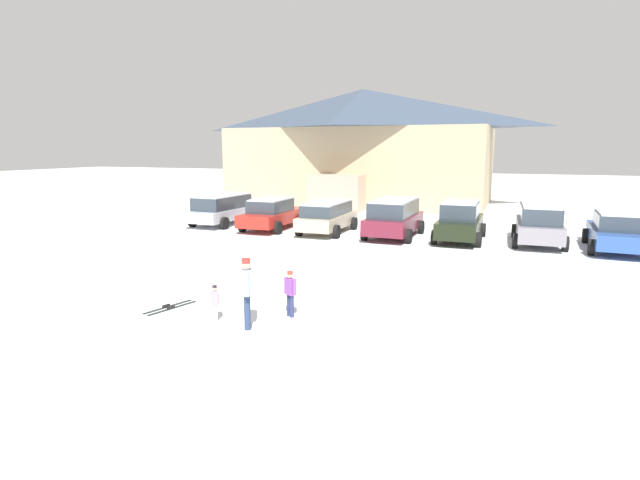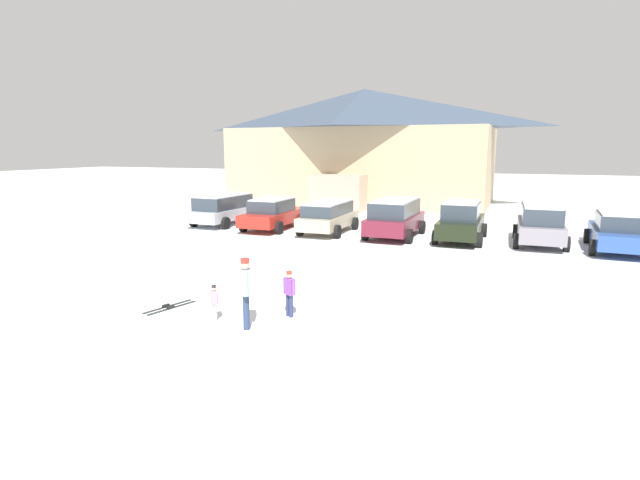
{
  "view_description": "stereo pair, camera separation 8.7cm",
  "coord_description": "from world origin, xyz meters",
  "px_view_note": "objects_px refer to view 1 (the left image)",
  "views": [
    {
      "loc": [
        6.77,
        -7.24,
        4.15
      ],
      "look_at": [
        1.11,
        7.41,
        1.24
      ],
      "focal_mm": 28.0,
      "sensor_mm": 36.0,
      "label": 1
    },
    {
      "loc": [
        6.85,
        -7.21,
        4.15
      ],
      "look_at": [
        1.11,
        7.41,
        1.24
      ],
      "focal_mm": 28.0,
      "sensor_mm": 36.0,
      "label": 2
    }
  ],
  "objects_px": {
    "skier_adult_in_blue_parka": "(247,289)",
    "parked_blue_hatchback": "(617,231)",
    "parked_grey_wagon": "(539,223)",
    "skier_child_in_pink_snowsuit": "(215,301)",
    "ski_lodge": "(362,146)",
    "parked_red_sedan": "(272,213)",
    "parked_black_sedan": "(460,221)",
    "parked_silver_wagon": "(223,208)",
    "parked_maroon_van": "(394,217)",
    "parked_beige_suv": "(327,216)",
    "pair_of_skis": "(170,307)",
    "skier_child_in_purple_jacket": "(290,291)"
  },
  "relations": [
    {
      "from": "parked_grey_wagon",
      "to": "skier_child_in_pink_snowsuit",
      "type": "height_order",
      "value": "parked_grey_wagon"
    },
    {
      "from": "parked_silver_wagon",
      "to": "parked_maroon_van",
      "type": "relative_size",
      "value": 1.02
    },
    {
      "from": "parked_black_sedan",
      "to": "parked_grey_wagon",
      "type": "relative_size",
      "value": 1.02
    },
    {
      "from": "parked_red_sedan",
      "to": "parked_beige_suv",
      "type": "bearing_deg",
      "value": -1.25
    },
    {
      "from": "parked_black_sedan",
      "to": "parked_grey_wagon",
      "type": "xyz_separation_m",
      "value": [
        3.29,
        0.34,
        0.05
      ]
    },
    {
      "from": "skier_child_in_pink_snowsuit",
      "to": "skier_child_in_purple_jacket",
      "type": "bearing_deg",
      "value": 31.33
    },
    {
      "from": "parked_black_sedan",
      "to": "parked_blue_hatchback",
      "type": "height_order",
      "value": "parked_black_sedan"
    },
    {
      "from": "parked_silver_wagon",
      "to": "parked_blue_hatchback",
      "type": "height_order",
      "value": "parked_silver_wagon"
    },
    {
      "from": "parked_grey_wagon",
      "to": "skier_child_in_purple_jacket",
      "type": "relative_size",
      "value": 3.82
    },
    {
      "from": "ski_lodge",
      "to": "parked_maroon_van",
      "type": "xyz_separation_m",
      "value": [
        5.82,
        -14.32,
        -3.35
      ]
    },
    {
      "from": "parked_maroon_van",
      "to": "parked_silver_wagon",
      "type": "bearing_deg",
      "value": 177.29
    },
    {
      "from": "parked_silver_wagon",
      "to": "parked_red_sedan",
      "type": "xyz_separation_m",
      "value": [
        3.2,
        -0.4,
        -0.08
      ]
    },
    {
      "from": "ski_lodge",
      "to": "skier_adult_in_blue_parka",
      "type": "bearing_deg",
      "value": -78.96
    },
    {
      "from": "pair_of_skis",
      "to": "parked_maroon_van",
      "type": "bearing_deg",
      "value": 76.19
    },
    {
      "from": "parked_silver_wagon",
      "to": "parked_red_sedan",
      "type": "height_order",
      "value": "parked_silver_wagon"
    },
    {
      "from": "parked_red_sedan",
      "to": "pair_of_skis",
      "type": "relative_size",
      "value": 3.11
    },
    {
      "from": "parked_grey_wagon",
      "to": "parked_blue_hatchback",
      "type": "bearing_deg",
      "value": -8.07
    },
    {
      "from": "ski_lodge",
      "to": "parked_silver_wagon",
      "type": "relative_size",
      "value": 4.17
    },
    {
      "from": "parked_beige_suv",
      "to": "parked_blue_hatchback",
      "type": "relative_size",
      "value": 0.93
    },
    {
      "from": "parked_red_sedan",
      "to": "parked_silver_wagon",
      "type": "bearing_deg",
      "value": 172.86
    },
    {
      "from": "parked_grey_wagon",
      "to": "skier_child_in_pink_snowsuit",
      "type": "relative_size",
      "value": 4.98
    },
    {
      "from": "parked_red_sedan",
      "to": "parked_blue_hatchback",
      "type": "distance_m",
      "value": 15.62
    },
    {
      "from": "ski_lodge",
      "to": "parked_black_sedan",
      "type": "distance_m",
      "value": 17.03
    },
    {
      "from": "ski_lodge",
      "to": "parked_blue_hatchback",
      "type": "distance_m",
      "value": 20.99
    },
    {
      "from": "skier_adult_in_blue_parka",
      "to": "parked_blue_hatchback",
      "type": "bearing_deg",
      "value": 53.98
    },
    {
      "from": "parked_grey_wagon",
      "to": "parked_beige_suv",
      "type": "bearing_deg",
      "value": -176.96
    },
    {
      "from": "parked_grey_wagon",
      "to": "skier_adult_in_blue_parka",
      "type": "distance_m",
      "value": 15.26
    },
    {
      "from": "ski_lodge",
      "to": "parked_red_sedan",
      "type": "height_order",
      "value": "ski_lodge"
    },
    {
      "from": "parked_blue_hatchback",
      "to": "pair_of_skis",
      "type": "height_order",
      "value": "parked_blue_hatchback"
    },
    {
      "from": "parked_black_sedan",
      "to": "skier_child_in_purple_jacket",
      "type": "height_order",
      "value": "parked_black_sedan"
    },
    {
      "from": "parked_red_sedan",
      "to": "skier_child_in_purple_jacket",
      "type": "distance_m",
      "value": 13.8
    },
    {
      "from": "skier_adult_in_blue_parka",
      "to": "ski_lodge",
      "type": "bearing_deg",
      "value": 101.04
    },
    {
      "from": "parked_black_sedan",
      "to": "skier_child_in_purple_jacket",
      "type": "bearing_deg",
      "value": -103.14
    },
    {
      "from": "parked_silver_wagon",
      "to": "pair_of_skis",
      "type": "relative_size",
      "value": 3.06
    },
    {
      "from": "parked_maroon_van",
      "to": "parked_blue_hatchback",
      "type": "distance_m",
      "value": 9.21
    },
    {
      "from": "parked_maroon_van",
      "to": "skier_adult_in_blue_parka",
      "type": "xyz_separation_m",
      "value": [
        -0.45,
        -13.2,
        -0.01
      ]
    },
    {
      "from": "parked_red_sedan",
      "to": "parked_grey_wagon",
      "type": "xyz_separation_m",
      "value": [
        12.7,
        0.44,
        0.13
      ]
    },
    {
      "from": "skier_adult_in_blue_parka",
      "to": "pair_of_skis",
      "type": "bearing_deg",
      "value": 167.74
    },
    {
      "from": "ski_lodge",
      "to": "skier_child_in_pink_snowsuit",
      "type": "distance_m",
      "value": 27.97
    },
    {
      "from": "skier_child_in_pink_snowsuit",
      "to": "parked_blue_hatchback",
      "type": "bearing_deg",
      "value": 50.99
    },
    {
      "from": "parked_grey_wagon",
      "to": "parked_blue_hatchback",
      "type": "relative_size",
      "value": 0.93
    },
    {
      "from": "parked_maroon_van",
      "to": "parked_red_sedan",
      "type": "bearing_deg",
      "value": 179.52
    },
    {
      "from": "parked_maroon_van",
      "to": "skier_child_in_pink_snowsuit",
      "type": "xyz_separation_m",
      "value": [
        -1.42,
        -13.04,
        -0.45
      ]
    },
    {
      "from": "parked_blue_hatchback",
      "to": "parked_maroon_van",
      "type": "bearing_deg",
      "value": -179.48
    },
    {
      "from": "parked_maroon_van",
      "to": "parked_grey_wagon",
      "type": "relative_size",
      "value": 1.02
    },
    {
      "from": "parked_red_sedan",
      "to": "parked_beige_suv",
      "type": "distance_m",
      "value": 3.08
    },
    {
      "from": "parked_silver_wagon",
      "to": "skier_child_in_pink_snowsuit",
      "type": "xyz_separation_m",
      "value": [
        8.19,
        -13.49,
        -0.38
      ]
    },
    {
      "from": "parked_red_sedan",
      "to": "parked_grey_wagon",
      "type": "distance_m",
      "value": 12.71
    },
    {
      "from": "ski_lodge",
      "to": "parked_black_sedan",
      "type": "xyz_separation_m",
      "value": [
        8.82,
        -14.16,
        -3.41
      ]
    },
    {
      "from": "parked_red_sedan",
      "to": "pair_of_skis",
      "type": "height_order",
      "value": "parked_red_sedan"
    }
  ]
}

